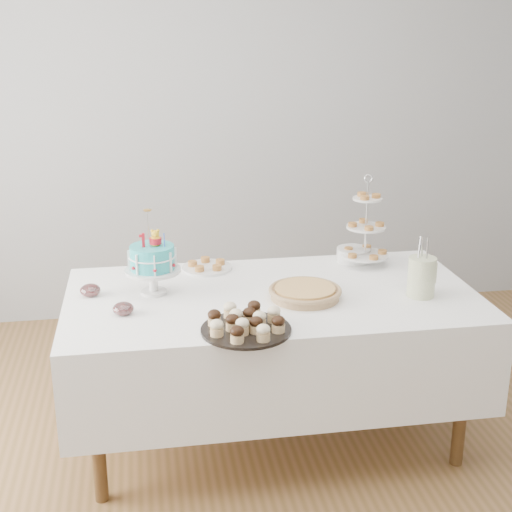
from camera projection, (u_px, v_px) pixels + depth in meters
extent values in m
plane|color=brown|center=(283.00, 471.00, 3.31)|extent=(5.00, 5.00, 0.00)
cube|color=#A0A2A5|center=(226.00, 121.00, 4.75)|extent=(5.00, 0.04, 2.70)
cube|color=white|center=(272.00, 337.00, 3.42)|extent=(1.92, 1.02, 0.45)
cylinder|color=#51361B|center=(97.00, 433.00, 3.01)|extent=(0.06, 0.06, 0.67)
cylinder|color=#51361B|center=(462.00, 400.00, 3.26)|extent=(0.06, 0.06, 0.67)
cylinder|color=#51361B|center=(103.00, 355.00, 3.70)|extent=(0.06, 0.06, 0.67)
cylinder|color=#51361B|center=(404.00, 334.00, 3.96)|extent=(0.06, 0.06, 0.67)
cylinder|color=#2AB5BA|center=(152.00, 257.00, 3.29)|extent=(0.20, 0.20, 0.11)
torus|color=white|center=(152.00, 256.00, 3.29)|extent=(0.22, 0.22, 0.01)
cube|color=red|center=(143.00, 240.00, 3.25)|extent=(0.02, 0.01, 0.07)
cylinder|color=blue|center=(164.00, 240.00, 3.25)|extent=(0.01, 0.01, 0.07)
cylinder|color=silver|center=(148.00, 228.00, 3.27)|extent=(0.00, 0.00, 0.16)
cylinder|color=gold|center=(147.00, 210.00, 3.25)|extent=(0.04, 0.04, 0.01)
cylinder|color=black|center=(246.00, 330.00, 2.94)|extent=(0.38, 0.38, 0.01)
ellipsoid|color=black|center=(228.00, 319.00, 2.91)|extent=(0.06, 0.06, 0.04)
ellipsoid|color=beige|center=(264.00, 316.00, 2.93)|extent=(0.06, 0.06, 0.04)
cylinder|color=tan|center=(305.00, 294.00, 3.28)|extent=(0.32, 0.32, 0.04)
cylinder|color=tan|center=(305.00, 289.00, 3.28)|extent=(0.28, 0.28, 0.02)
torus|color=tan|center=(305.00, 290.00, 3.28)|extent=(0.34, 0.34, 0.02)
cylinder|color=silver|center=(366.00, 224.00, 3.67)|extent=(0.01, 0.01, 0.44)
cylinder|color=silver|center=(365.00, 255.00, 3.72)|extent=(0.25, 0.25, 0.01)
cylinder|color=silver|center=(366.00, 227.00, 3.68)|extent=(0.20, 0.20, 0.01)
cylinder|color=silver|center=(367.00, 199.00, 3.63)|extent=(0.15, 0.15, 0.01)
torus|color=silver|center=(368.00, 179.00, 3.60)|extent=(0.05, 0.01, 0.05)
cylinder|color=silver|center=(353.00, 255.00, 3.79)|extent=(0.18, 0.18, 0.07)
cylinder|color=silver|center=(207.00, 268.00, 3.67)|extent=(0.26, 0.26, 0.01)
ellipsoid|color=silver|center=(123.00, 309.00, 3.10)|extent=(0.09, 0.09, 0.06)
cylinder|color=#5F0908|center=(123.00, 310.00, 3.10)|extent=(0.06, 0.06, 0.03)
ellipsoid|color=silver|center=(90.00, 290.00, 3.31)|extent=(0.10, 0.10, 0.06)
cylinder|color=#5F0908|center=(90.00, 291.00, 3.31)|extent=(0.07, 0.07, 0.03)
cylinder|color=white|center=(422.00, 277.00, 3.29)|extent=(0.13, 0.13, 0.19)
cylinder|color=white|center=(435.00, 273.00, 3.29)|extent=(0.01, 0.01, 0.10)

